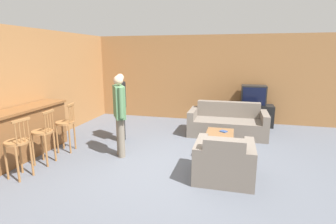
{
  "coord_description": "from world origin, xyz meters",
  "views": [
    {
      "loc": [
        1.17,
        -4.4,
        2.05
      ],
      "look_at": [
        -0.15,
        0.8,
        0.85
      ],
      "focal_mm": 28.0,
      "sensor_mm": 36.0,
      "label": 1
    }
  ],
  "objects_px": {
    "book_on_table": "(223,131)",
    "person_by_counter": "(120,112)",
    "tv_unit": "(252,115)",
    "tv": "(253,95)",
    "armchair_near": "(224,162)",
    "coffee_table": "(220,137)",
    "bar_chair_far": "(66,126)",
    "bar_chair_near": "(18,147)",
    "bar_chair_mid": "(43,136)",
    "couch_far": "(227,124)",
    "person_by_window": "(121,104)"
  },
  "relations": [
    {
      "from": "bar_chair_far",
      "to": "person_by_counter",
      "type": "bearing_deg",
      "value": 1.84
    },
    {
      "from": "bar_chair_mid",
      "to": "couch_far",
      "type": "relative_size",
      "value": 0.54
    },
    {
      "from": "armchair_near",
      "to": "coffee_table",
      "type": "distance_m",
      "value": 1.21
    },
    {
      "from": "armchair_near",
      "to": "person_by_counter",
      "type": "xyz_separation_m",
      "value": [
        -2.08,
        0.53,
        0.63
      ]
    },
    {
      "from": "bar_chair_near",
      "to": "tv",
      "type": "height_order",
      "value": "tv"
    },
    {
      "from": "tv_unit",
      "to": "person_by_window",
      "type": "distance_m",
      "value": 3.85
    },
    {
      "from": "armchair_near",
      "to": "tv_unit",
      "type": "relative_size",
      "value": 0.83
    },
    {
      "from": "bar_chair_mid",
      "to": "tv_unit",
      "type": "distance_m",
      "value": 5.5
    },
    {
      "from": "book_on_table",
      "to": "bar_chair_near",
      "type": "bearing_deg",
      "value": -146.23
    },
    {
      "from": "couch_far",
      "to": "book_on_table",
      "type": "relative_size",
      "value": 10.58
    },
    {
      "from": "couch_far",
      "to": "book_on_table",
      "type": "height_order",
      "value": "couch_far"
    },
    {
      "from": "tv",
      "to": "person_by_counter",
      "type": "relative_size",
      "value": 0.41
    },
    {
      "from": "armchair_near",
      "to": "bar_chair_far",
      "type": "bearing_deg",
      "value": 171.6
    },
    {
      "from": "bar_chair_mid",
      "to": "person_by_window",
      "type": "height_order",
      "value": "person_by_window"
    },
    {
      "from": "person_by_window",
      "to": "book_on_table",
      "type": "bearing_deg",
      "value": -0.82
    },
    {
      "from": "armchair_near",
      "to": "coffee_table",
      "type": "xyz_separation_m",
      "value": [
        -0.15,
        1.2,
        0.06
      ]
    },
    {
      "from": "bar_chair_near",
      "to": "coffee_table",
      "type": "xyz_separation_m",
      "value": [
        3.16,
        2.0,
        -0.2
      ]
    },
    {
      "from": "armchair_near",
      "to": "book_on_table",
      "type": "relative_size",
      "value": 5.23
    },
    {
      "from": "bar_chair_far",
      "to": "book_on_table",
      "type": "relative_size",
      "value": 5.66
    },
    {
      "from": "couch_far",
      "to": "person_by_window",
      "type": "height_order",
      "value": "person_by_window"
    },
    {
      "from": "bar_chair_near",
      "to": "armchair_near",
      "type": "xyz_separation_m",
      "value": [
        3.31,
        0.79,
        -0.26
      ]
    },
    {
      "from": "couch_far",
      "to": "tv_unit",
      "type": "relative_size",
      "value": 1.67
    },
    {
      "from": "bar_chair_far",
      "to": "coffee_table",
      "type": "bearing_deg",
      "value": 12.72
    },
    {
      "from": "coffee_table",
      "to": "person_by_window",
      "type": "relative_size",
      "value": 0.58
    },
    {
      "from": "tv_unit",
      "to": "book_on_table",
      "type": "distance_m",
      "value": 2.37
    },
    {
      "from": "tv_unit",
      "to": "person_by_window",
      "type": "relative_size",
      "value": 0.72
    },
    {
      "from": "person_by_window",
      "to": "coffee_table",
      "type": "bearing_deg",
      "value": -4.94
    },
    {
      "from": "bar_chair_far",
      "to": "coffee_table",
      "type": "relative_size",
      "value": 1.12
    },
    {
      "from": "armchair_near",
      "to": "person_by_counter",
      "type": "relative_size",
      "value": 0.58
    },
    {
      "from": "person_by_counter",
      "to": "tv_unit",
      "type": "bearing_deg",
      "value": 48.69
    },
    {
      "from": "couch_far",
      "to": "armchair_near",
      "type": "bearing_deg",
      "value": -89.41
    },
    {
      "from": "bar_chair_near",
      "to": "armchair_near",
      "type": "bearing_deg",
      "value": 13.5
    },
    {
      "from": "tv_unit",
      "to": "tv",
      "type": "relative_size",
      "value": 1.71
    },
    {
      "from": "tv_unit",
      "to": "book_on_table",
      "type": "bearing_deg",
      "value": -107.59
    },
    {
      "from": "tv",
      "to": "book_on_table",
      "type": "distance_m",
      "value": 2.41
    },
    {
      "from": "bar_chair_near",
      "to": "book_on_table",
      "type": "xyz_separation_m",
      "value": [
        3.23,
        2.16,
        -0.13
      ]
    },
    {
      "from": "couch_far",
      "to": "book_on_table",
      "type": "bearing_deg",
      "value": -92.45
    },
    {
      "from": "bar_chair_near",
      "to": "tv",
      "type": "xyz_separation_m",
      "value": [
        3.95,
        4.42,
        0.34
      ]
    },
    {
      "from": "bar_chair_mid",
      "to": "bar_chair_far",
      "type": "relative_size",
      "value": 1.0
    },
    {
      "from": "bar_chair_far",
      "to": "book_on_table",
      "type": "xyz_separation_m",
      "value": [
        3.23,
        0.88,
        -0.13
      ]
    },
    {
      "from": "couch_far",
      "to": "person_by_counter",
      "type": "xyz_separation_m",
      "value": [
        -2.06,
        -1.99,
        0.63
      ]
    },
    {
      "from": "coffee_table",
      "to": "bar_chair_far",
      "type": "bearing_deg",
      "value": -167.28
    },
    {
      "from": "bar_chair_mid",
      "to": "coffee_table",
      "type": "bearing_deg",
      "value": 23.77
    },
    {
      "from": "bar_chair_mid",
      "to": "tv",
      "type": "distance_m",
      "value": 5.5
    },
    {
      "from": "bar_chair_mid",
      "to": "book_on_table",
      "type": "relative_size",
      "value": 5.66
    },
    {
      "from": "bar_chair_far",
      "to": "person_by_counter",
      "type": "relative_size",
      "value": 0.63
    },
    {
      "from": "couch_far",
      "to": "person_by_window",
      "type": "relative_size",
      "value": 1.21
    },
    {
      "from": "bar_chair_far",
      "to": "bar_chair_near",
      "type": "bearing_deg",
      "value": -89.99
    },
    {
      "from": "coffee_table",
      "to": "person_by_window",
      "type": "bearing_deg",
      "value": 175.06
    },
    {
      "from": "book_on_table",
      "to": "person_by_counter",
      "type": "bearing_deg",
      "value": -157.31
    }
  ]
}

